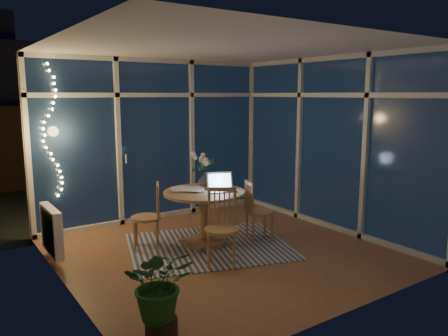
# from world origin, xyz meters

# --- Properties ---
(floor) EXTENTS (4.00, 4.00, 0.00)m
(floor) POSITION_xyz_m (0.00, 0.00, 0.00)
(floor) COLOR brown
(floor) RESTS_ON ground
(ceiling) EXTENTS (4.00, 4.00, 0.00)m
(ceiling) POSITION_xyz_m (0.00, 0.00, 2.60)
(ceiling) COLOR silver
(ceiling) RESTS_ON wall_back
(wall_back) EXTENTS (4.00, 0.04, 2.60)m
(wall_back) POSITION_xyz_m (0.00, 2.00, 1.30)
(wall_back) COLOR beige
(wall_back) RESTS_ON floor
(wall_front) EXTENTS (4.00, 0.04, 2.60)m
(wall_front) POSITION_xyz_m (0.00, -2.00, 1.30)
(wall_front) COLOR beige
(wall_front) RESTS_ON floor
(wall_left) EXTENTS (0.04, 4.00, 2.60)m
(wall_left) POSITION_xyz_m (-2.00, 0.00, 1.30)
(wall_left) COLOR beige
(wall_left) RESTS_ON floor
(wall_right) EXTENTS (0.04, 4.00, 2.60)m
(wall_right) POSITION_xyz_m (2.00, 0.00, 1.30)
(wall_right) COLOR beige
(wall_right) RESTS_ON floor
(window_wall_back) EXTENTS (4.00, 0.10, 2.60)m
(window_wall_back) POSITION_xyz_m (0.00, 1.96, 1.30)
(window_wall_back) COLOR silver
(window_wall_back) RESTS_ON floor
(window_wall_right) EXTENTS (0.10, 4.00, 2.60)m
(window_wall_right) POSITION_xyz_m (1.96, 0.00, 1.30)
(window_wall_right) COLOR silver
(window_wall_right) RESTS_ON floor
(radiator) EXTENTS (0.10, 0.70, 0.58)m
(radiator) POSITION_xyz_m (-1.94, 0.90, 0.40)
(radiator) COLOR white
(radiator) RESTS_ON wall_left
(fairy_lights) EXTENTS (0.24, 0.10, 1.85)m
(fairy_lights) POSITION_xyz_m (-1.65, 1.88, 1.52)
(fairy_lights) COLOR #F7C463
(fairy_lights) RESTS_ON window_wall_back
(garden_patio) EXTENTS (12.00, 6.00, 0.10)m
(garden_patio) POSITION_xyz_m (0.50, 5.00, -0.06)
(garden_patio) COLOR black
(garden_patio) RESTS_ON ground
(garden_fence) EXTENTS (11.00, 0.08, 1.80)m
(garden_fence) POSITION_xyz_m (0.00, 5.50, 0.90)
(garden_fence) COLOR #351F13
(garden_fence) RESTS_ON ground
(neighbour_roof) EXTENTS (7.00, 3.00, 2.20)m
(neighbour_roof) POSITION_xyz_m (0.30, 8.50, 2.20)
(neighbour_roof) COLOR #34353E
(neighbour_roof) RESTS_ON ground
(garden_shrubs) EXTENTS (0.90, 0.90, 0.90)m
(garden_shrubs) POSITION_xyz_m (-0.80, 3.40, 0.45)
(garden_shrubs) COLOR #16331B
(garden_shrubs) RESTS_ON ground
(rug) EXTENTS (2.51, 2.24, 0.01)m
(rug) POSITION_xyz_m (-0.07, 0.27, 0.01)
(rug) COLOR beige
(rug) RESTS_ON floor
(dining_table) EXTENTS (1.38, 1.38, 0.75)m
(dining_table) POSITION_xyz_m (-0.07, 0.37, 0.38)
(dining_table) COLOR olive
(dining_table) RESTS_ON floor
(chair_left) EXTENTS (0.56, 0.56, 0.90)m
(chair_left) POSITION_xyz_m (-0.79, 0.67, 0.45)
(chair_left) COLOR olive
(chair_left) RESTS_ON floor
(chair_right) EXTENTS (0.51, 0.51, 0.87)m
(chair_right) POSITION_xyz_m (0.66, 0.09, 0.43)
(chair_right) COLOR olive
(chair_right) RESTS_ON floor
(chair_front) EXTENTS (0.61, 0.61, 0.94)m
(chair_front) POSITION_xyz_m (-0.29, -0.38, 0.47)
(chair_front) COLOR olive
(chair_front) RESTS_ON floor
(laptop) EXTENTS (0.44, 0.40, 0.26)m
(laptop) POSITION_xyz_m (0.13, 0.24, 0.88)
(laptop) COLOR silver
(laptop) RESTS_ON dining_table
(flower_vase) EXTENTS (0.25, 0.25, 0.21)m
(flower_vase) POSITION_xyz_m (0.11, 0.64, 0.86)
(flower_vase) COLOR white
(flower_vase) RESTS_ON dining_table
(bowl) EXTENTS (0.19, 0.19, 0.04)m
(bowl) POSITION_xyz_m (0.33, 0.41, 0.77)
(bowl) COLOR white
(bowl) RESTS_ON dining_table
(newspapers) EXTENTS (0.53, 0.51, 0.02)m
(newspapers) POSITION_xyz_m (-0.22, 0.54, 0.76)
(newspapers) COLOR silver
(newspapers) RESTS_ON dining_table
(phone) EXTENTS (0.13, 0.07, 0.01)m
(phone) POSITION_xyz_m (0.01, 0.25, 0.76)
(phone) COLOR black
(phone) RESTS_ON dining_table
(potted_plant) EXTENTS (0.68, 0.64, 0.76)m
(potted_plant) POSITION_xyz_m (-1.58, -1.38, 0.38)
(potted_plant) COLOR #1B4D1B
(potted_plant) RESTS_ON floor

